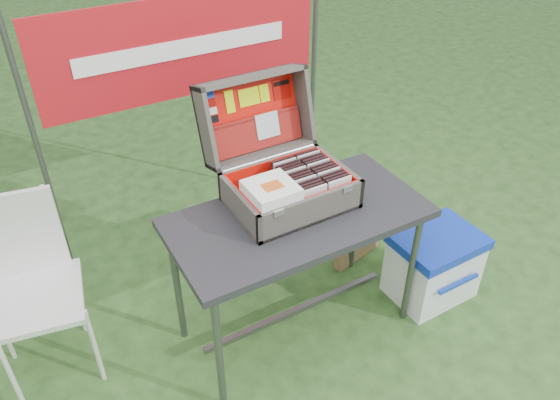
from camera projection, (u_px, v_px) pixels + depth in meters
ground at (286, 345)px, 2.93m from camera, size 80.00×80.00×0.00m
table at (297, 274)px, 2.82m from camera, size 1.25×0.64×0.78m
table_top at (298, 218)px, 2.60m from camera, size 1.25×0.64×0.04m
table_leg_fl at (219, 355)px, 2.42m from camera, size 0.04×0.04×0.74m
table_leg_fr at (412, 268)px, 2.88m from camera, size 0.04×0.04×0.74m
table_leg_bl at (177, 286)px, 2.77m from camera, size 0.04×0.04×0.74m
table_leg_br at (355, 219)px, 3.23m from camera, size 0.04×0.04×0.74m
table_brace at (296, 310)px, 2.97m from camera, size 1.09×0.03×0.03m
suitcase at (284, 152)px, 2.55m from camera, size 0.57×0.57×0.52m
suitcase_base_bottom at (290, 202)px, 2.66m from camera, size 0.57×0.41×0.02m
suitcase_base_wall_front at (312, 211)px, 2.48m from camera, size 0.57×0.02×0.15m
suitcase_base_wall_back at (271, 172)px, 2.75m from camera, size 0.57×0.02×0.15m
suitcase_base_wall_left at (239, 208)px, 2.51m from camera, size 0.02×0.41×0.15m
suitcase_base_wall_right at (337, 175)px, 2.73m from camera, size 0.02×0.41×0.15m
suitcase_liner_floor at (290, 199)px, 2.65m from camera, size 0.53×0.36×0.01m
suitcase_latch_left at (279, 213)px, 2.36m from camera, size 0.05×0.01×0.03m
suitcase_latch_right at (347, 189)px, 2.51m from camera, size 0.05×0.01×0.03m
suitcase_hinge at (269, 158)px, 2.72m from camera, size 0.51×0.02×0.02m
suitcase_lid_back at (250, 114)px, 2.76m from camera, size 0.57×0.13×0.40m
suitcase_lid_rim_far at (250, 77)px, 2.64m from camera, size 0.57×0.15×0.06m
suitcase_lid_rim_near at (262, 153)px, 2.78m from camera, size 0.57×0.15×0.06m
suitcase_lid_rim_left at (205, 129)px, 2.59m from camera, size 0.02×0.26×0.43m
suitcase_lid_rim_right at (303, 104)px, 2.82m from camera, size 0.02×0.26×0.43m
suitcase_lid_liner at (252, 115)px, 2.75m from camera, size 0.52×0.11×0.35m
suitcase_liner_wall_front at (311, 208)px, 2.49m from camera, size 0.53×0.01×0.13m
suitcase_liner_wall_back at (272, 171)px, 2.74m from camera, size 0.53×0.01×0.13m
suitcase_liner_wall_left at (242, 205)px, 2.50m from camera, size 0.01×0.36×0.13m
suitcase_liner_wall_right at (335, 174)px, 2.72m from camera, size 0.01×0.36×0.13m
suitcase_lid_pocket at (256, 134)px, 2.77m from camera, size 0.51×0.08×0.17m
suitcase_pocket_edge at (254, 118)px, 2.73m from camera, size 0.50×0.02×0.02m
suitcase_pocket_cd at (267, 125)px, 2.77m from camera, size 0.13×0.04×0.13m
lid_sticker_cc_a at (209, 95)px, 2.61m from camera, size 0.06×0.01×0.03m
lid_sticker_cc_b at (210, 103)px, 2.62m from camera, size 0.06×0.01×0.03m
lid_sticker_cc_c at (212, 111)px, 2.63m from camera, size 0.06×0.01×0.03m
lid_sticker_cc_d at (213, 119)px, 2.65m from camera, size 0.06×0.01×0.03m
lid_card_neon_tall at (230, 102)px, 2.67m from camera, size 0.05×0.03×0.11m
lid_card_neon_main at (249, 97)px, 2.71m from camera, size 0.11×0.03×0.08m
lid_card_neon_small at (264, 93)px, 2.75m from camera, size 0.05×0.03×0.08m
lid_sticker_band at (282, 89)px, 2.79m from camera, size 0.10×0.03×0.10m
lid_sticker_band_bar at (281, 83)px, 2.78m from camera, size 0.09×0.01×0.02m
cd_left_0 at (315, 201)px, 2.51m from camera, size 0.13×0.01×0.14m
cd_left_1 at (312, 198)px, 2.52m from camera, size 0.13×0.01×0.14m
cd_left_2 at (309, 196)px, 2.54m from camera, size 0.13×0.01×0.14m
cd_left_3 at (307, 193)px, 2.56m from camera, size 0.13×0.01×0.14m
cd_left_4 at (304, 191)px, 2.57m from camera, size 0.13×0.01×0.14m
cd_left_5 at (302, 189)px, 2.59m from camera, size 0.13×0.01×0.14m
cd_left_6 at (299, 186)px, 2.60m from camera, size 0.13×0.01×0.14m
cd_left_7 at (297, 184)px, 2.62m from camera, size 0.13×0.01×0.14m
cd_left_8 at (294, 182)px, 2.64m from camera, size 0.13×0.01×0.14m
cd_left_9 at (292, 180)px, 2.65m from camera, size 0.13×0.01×0.14m
cd_left_10 at (289, 178)px, 2.67m from camera, size 0.13×0.01×0.14m
cd_left_11 at (287, 175)px, 2.68m from camera, size 0.13×0.01×0.14m
cd_left_12 at (285, 173)px, 2.70m from camera, size 0.13×0.01×0.14m
cd_left_13 at (282, 171)px, 2.71m from camera, size 0.13×0.01×0.14m
cd_right_0 at (339, 192)px, 2.57m from camera, size 0.13×0.01×0.14m
cd_right_1 at (336, 190)px, 2.58m from camera, size 0.13×0.01×0.14m
cd_right_2 at (334, 187)px, 2.60m from camera, size 0.13×0.01×0.14m
cd_right_3 at (331, 185)px, 2.61m from camera, size 0.13×0.01×0.14m
cd_right_4 at (328, 183)px, 2.63m from camera, size 0.13×0.01×0.14m
cd_right_5 at (326, 181)px, 2.64m from camera, size 0.13×0.01×0.14m
cd_right_6 at (323, 179)px, 2.66m from camera, size 0.13×0.01×0.14m
cd_right_7 at (321, 176)px, 2.68m from camera, size 0.13×0.01×0.14m
cd_right_8 at (318, 174)px, 2.69m from camera, size 0.13×0.01×0.14m
cd_right_9 at (316, 172)px, 2.71m from camera, size 0.13×0.01×0.14m
cd_right_10 at (313, 170)px, 2.72m from camera, size 0.13×0.01×0.14m
cd_right_11 at (311, 168)px, 2.74m from camera, size 0.13×0.01×0.14m
cd_right_12 at (308, 166)px, 2.75m from camera, size 0.13×0.01×0.14m
cd_right_13 at (306, 164)px, 2.77m from camera, size 0.13×0.01×0.14m
songbook_0 at (271, 194)px, 2.46m from camera, size 0.21×0.21×0.00m
songbook_1 at (271, 193)px, 2.45m from camera, size 0.21×0.21×0.00m
songbook_2 at (271, 192)px, 2.45m from camera, size 0.21×0.21×0.00m
songbook_3 at (271, 191)px, 2.45m from camera, size 0.21×0.21×0.00m
songbook_4 at (271, 190)px, 2.45m from camera, size 0.21×0.21×0.00m
songbook_5 at (271, 189)px, 2.44m from camera, size 0.21×0.21×0.00m
songbook_6 at (271, 188)px, 2.44m from camera, size 0.21×0.21×0.00m
songbook_7 at (271, 187)px, 2.44m from camera, size 0.21×0.21×0.00m
songbook_8 at (271, 186)px, 2.43m from camera, size 0.21×0.21×0.00m
songbook_9 at (271, 186)px, 2.43m from camera, size 0.21×0.21×0.00m
songbook_graphic at (272, 186)px, 2.42m from camera, size 0.09×0.07×0.00m
cooler at (433, 265)px, 3.13m from camera, size 0.48×0.37×0.42m
cooler_body at (432, 269)px, 3.15m from camera, size 0.46×0.35×0.37m
cooler_lid at (439, 241)px, 3.03m from camera, size 0.48×0.37×0.06m
cooler_handle at (459, 284)px, 2.99m from camera, size 0.29×0.02×0.02m
chair at (35, 302)px, 2.53m from camera, size 0.51×0.55×0.96m
chair_seat at (34, 300)px, 2.53m from camera, size 0.51×0.51×0.03m
chair_backrest at (12, 236)px, 2.53m from camera, size 0.43×0.11×0.46m
chair_leg_fl at (13, 379)px, 2.46m from camera, size 0.02×0.02×0.49m
chair_leg_fr at (95, 346)px, 2.61m from camera, size 0.02×0.02×0.49m
chair_leg_bl at (1, 325)px, 2.72m from camera, size 0.02×0.02×0.49m
chair_leg_br at (76, 298)px, 2.87m from camera, size 0.02×0.02×0.49m
chair_upright_right at (54, 225)px, 2.62m from camera, size 0.02×0.02×0.46m
cardboard_box at (357, 231)px, 3.41m from camera, size 0.39×0.19×0.40m
banner_post_left at (41, 159)px, 2.86m from camera, size 0.03×0.03×1.70m
banner_post_right at (313, 91)px, 3.56m from camera, size 0.03×0.03×1.70m
banner at (185, 47)px, 2.94m from camera, size 1.60×0.02×0.55m
banner_text at (185, 48)px, 2.93m from camera, size 1.20×0.00×0.10m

